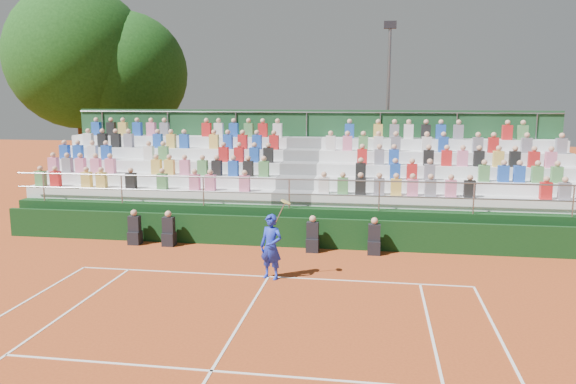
% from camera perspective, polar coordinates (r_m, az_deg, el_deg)
% --- Properties ---
extents(ground, '(90.00, 90.00, 0.00)m').
position_cam_1_polar(ground, '(15.73, -2.00, -8.60)').
color(ground, '#AD461C').
rests_on(ground, ground).
extents(courtside_wall, '(20.00, 0.15, 1.00)m').
position_cam_1_polar(courtside_wall, '(18.63, -0.14, -4.10)').
color(courtside_wall, black).
rests_on(courtside_wall, ground).
extents(line_officials, '(8.40, 0.40, 1.19)m').
position_cam_1_polar(line_officials, '(18.45, -4.41, -4.33)').
color(line_officials, black).
rests_on(line_officials, ground).
extents(grandstand, '(20.00, 5.20, 4.40)m').
position_cam_1_polar(grandstand, '(21.64, 1.19, -0.55)').
color(grandstand, black).
rests_on(grandstand, ground).
extents(tennis_player, '(0.91, 0.63, 2.22)m').
position_cam_1_polar(tennis_player, '(15.34, -1.72, -5.57)').
color(tennis_player, '#192FC2').
rests_on(tennis_player, ground).
extents(tree_west, '(7.32, 7.32, 10.60)m').
position_cam_1_polar(tree_west, '(31.67, -20.51, 12.66)').
color(tree_west, '#382614').
rests_on(tree_west, ground).
extents(tree_east, '(6.42, 6.42, 9.35)m').
position_cam_1_polar(tree_east, '(31.45, -16.12, 11.45)').
color(tree_east, '#382614').
rests_on(tree_east, ground).
extents(floodlight_mast, '(0.60, 0.25, 8.52)m').
position_cam_1_polar(floodlight_mast, '(28.36, 10.13, 9.53)').
color(floodlight_mast, gray).
rests_on(floodlight_mast, ground).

